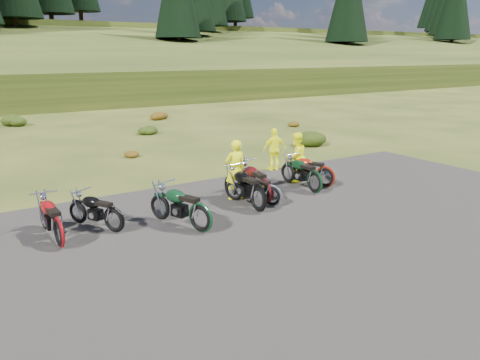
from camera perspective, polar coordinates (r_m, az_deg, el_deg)
ground at (r=13.41m, az=1.97°, el=-4.21°), size 300.00×300.00×0.00m
gravel_pad at (r=11.93m, az=7.45°, el=-6.87°), size 20.00×12.00×0.04m
hill_slope at (r=60.99m, az=-26.11°, el=9.54°), size 300.00×45.97×9.37m
conifer_40 at (r=139.25m, az=22.73°, el=19.63°), size 6.16×6.16×16.00m
conifer_41 at (r=147.59m, az=22.15°, el=19.33°), size 5.72×5.72×15.00m
shrub_3 at (r=32.78m, az=-25.70°, el=6.75°), size 1.56×1.56×0.92m
shrub_4 at (r=21.17m, az=-13.22°, el=3.30°), size 0.77×0.77×0.45m
shrub_5 at (r=27.04m, az=-11.25°, el=6.12°), size 1.03×1.03×0.61m
shrub_6 at (r=32.97m, az=-9.97°, el=7.92°), size 1.30×1.30×0.77m
shrub_7 at (r=23.71m, az=8.84°, el=5.35°), size 1.56×1.56×0.92m
shrub_8 at (r=29.60m, az=6.28°, el=6.93°), size 0.77×0.77×0.45m
motorcycle_0 at (r=12.47m, az=-14.97°, el=-6.28°), size 1.48×1.99×1.00m
motorcycle_1 at (r=11.94m, az=-21.00°, el=-7.78°), size 0.79×2.13×1.10m
motorcycle_2 at (r=12.09m, az=-4.78°, el=-6.48°), size 1.46×2.34×1.16m
motorcycle_3 at (r=14.05m, az=3.85°, el=-3.32°), size 1.48×1.95×0.99m
motorcycle_4 at (r=14.25m, az=3.00°, el=-3.03°), size 1.01×2.30×1.16m
motorcycle_5 at (r=13.58m, az=2.23°, el=-3.96°), size 0.78×2.28×1.19m
motorcycle_6 at (r=16.23m, az=10.28°, el=-0.97°), size 1.44×2.18×1.09m
motorcycle_7 at (r=15.52m, az=9.02°, el=-1.66°), size 0.76×2.15×1.12m
person_middle at (r=14.49m, az=-0.59°, el=1.16°), size 0.71×0.48×1.88m
person_right_a at (r=16.64m, az=6.84°, el=2.68°), size 0.92×0.76×1.75m
person_right_b at (r=18.19m, az=4.23°, el=3.67°), size 1.02×0.58×1.65m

